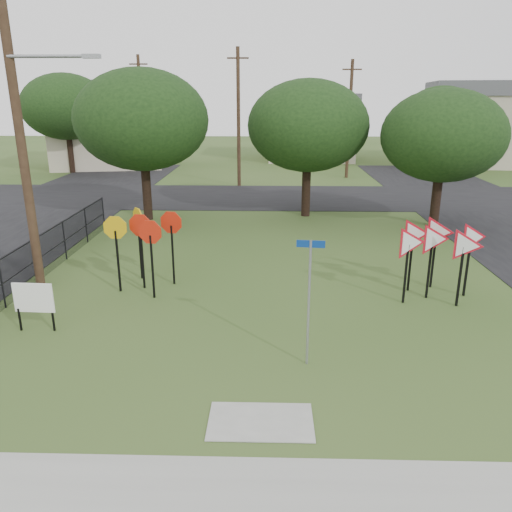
{
  "coord_description": "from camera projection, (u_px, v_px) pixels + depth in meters",
  "views": [
    {
      "loc": [
        0.14,
        -10.48,
        5.91
      ],
      "look_at": [
        -0.24,
        3.0,
        1.6
      ],
      "focal_mm": 35.0,
      "sensor_mm": 36.0,
      "label": 1
    }
  ],
  "objects": [
    {
      "name": "house_left",
      "position": [
        108.0,
        124.0,
        43.42
      ],
      "size": [
        10.58,
        8.88,
        7.2
      ],
      "color": "beige",
      "rests_on": "ground"
    },
    {
      "name": "ground",
      "position": [
        263.0,
        359.0,
        11.78
      ],
      "size": [
        140.0,
        140.0,
        0.0
      ],
      "primitive_type": "plane",
      "color": "#314C1C"
    },
    {
      "name": "sidewalk",
      "position": [
        259.0,
        493.0,
        7.78
      ],
      "size": [
        30.0,
        1.6,
        0.02
      ],
      "primitive_type": "cube",
      "color": "gray",
      "rests_on": "ground"
    },
    {
      "name": "tree_near_right",
      "position": [
        443.0,
        136.0,
        22.66
      ],
      "size": [
        5.6,
        5.6,
        6.33
      ],
      "color": "black",
      "rests_on": "ground"
    },
    {
      "name": "tree_far_left",
      "position": [
        66.0,
        107.0,
        39.2
      ],
      "size": [
        6.8,
        6.8,
        7.73
      ],
      "color": "black",
      "rests_on": "ground"
    },
    {
      "name": "far_pole_b",
      "position": [
        349.0,
        119.0,
        36.96
      ],
      "size": [
        1.4,
        0.24,
        8.5
      ],
      "color": "#442F1F",
      "rests_on": "ground"
    },
    {
      "name": "tree_far_right",
      "position": [
        441.0,
        115.0,
        40.5
      ],
      "size": [
        6.0,
        6.0,
        6.8
      ],
      "color": "black",
      "rests_on": "ground"
    },
    {
      "name": "curb_pad",
      "position": [
        261.0,
        422.0,
        9.5
      ],
      "size": [
        2.0,
        1.2,
        0.02
      ],
      "primitive_type": "cube",
      "color": "gray",
      "rests_on": "ground"
    },
    {
      "name": "house_right",
      "position": [
        470.0,
        123.0,
        44.47
      ],
      "size": [
        8.3,
        8.3,
        7.2
      ],
      "color": "beige",
      "rests_on": "ground"
    },
    {
      "name": "yield_sign_cluster",
      "position": [
        437.0,
        242.0,
        14.96
      ],
      "size": [
        3.04,
        1.85,
        2.4
      ],
      "color": "black",
      "rests_on": "ground"
    },
    {
      "name": "tree_near_left",
      "position": [
        142.0,
        120.0,
        23.79
      ],
      "size": [
        6.4,
        6.4,
        7.27
      ],
      "color": "black",
      "rests_on": "ground"
    },
    {
      "name": "far_pole_c",
      "position": [
        142.0,
        114.0,
        39.21
      ],
      "size": [
        1.4,
        0.24,
        9.0
      ],
      "color": "#442F1F",
      "rests_on": "ground"
    },
    {
      "name": "far_pole_a",
      "position": [
        238.0,
        117.0,
        33.29
      ],
      "size": [
        1.4,
        0.24,
        9.0
      ],
      "color": "#442F1F",
      "rests_on": "ground"
    },
    {
      "name": "utility_pole_main",
      "position": [
        20.0,
        122.0,
        14.67
      ],
      "size": [
        3.55,
        0.33,
        10.0
      ],
      "color": "#442F1F",
      "rests_on": "ground"
    },
    {
      "name": "tree_near_mid",
      "position": [
        308.0,
        126.0,
        24.63
      ],
      "size": [
        6.0,
        6.0,
        6.8
      ],
      "color": "black",
      "rests_on": "ground"
    },
    {
      "name": "info_board",
      "position": [
        34.0,
        299.0,
        12.96
      ],
      "size": [
        1.07,
        0.09,
        1.34
      ],
      "color": "black",
      "rests_on": "ground"
    },
    {
      "name": "street_far",
      "position": [
        268.0,
        197.0,
        30.82
      ],
      "size": [
        60.0,
        8.0,
        0.02
      ],
      "primitive_type": "cube",
      "color": "black",
      "rests_on": "ground"
    },
    {
      "name": "stop_sign_cluster",
      "position": [
        144.0,
        233.0,
        15.66
      ],
      "size": [
        2.35,
        2.09,
        2.47
      ],
      "color": "black",
      "rests_on": "ground"
    },
    {
      "name": "street_name_sign",
      "position": [
        309.0,
        295.0,
        11.07
      ],
      "size": [
        0.61,
        0.09,
        2.98
      ],
      "color": "#95979D",
      "rests_on": "ground"
    },
    {
      "name": "house_mid",
      "position": [
        310.0,
        126.0,
        48.8
      ],
      "size": [
        8.4,
        8.4,
        6.2
      ],
      "color": "beige",
      "rests_on": "ground"
    },
    {
      "name": "fence_run",
      "position": [
        52.0,
        248.0,
        17.7
      ],
      "size": [
        0.05,
        11.55,
        1.5
      ],
      "color": "black",
      "rests_on": "ground"
    }
  ]
}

